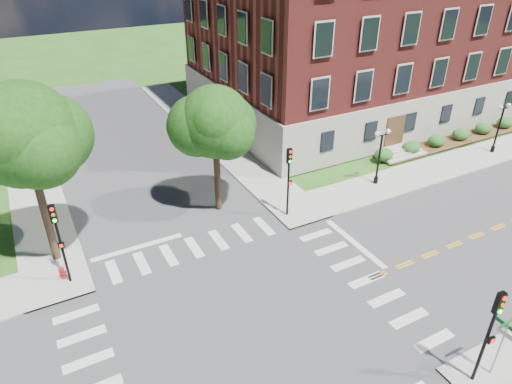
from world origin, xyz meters
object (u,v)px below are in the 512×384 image
twin_lamp_west (380,154)px  twin_lamp_east (499,125)px  traffic_signal_se (491,327)px  fire_hydrant (63,273)px  street_sign_pole (504,336)px  traffic_signal_ne (289,174)px  traffic_signal_nw (58,234)px

twin_lamp_west → twin_lamp_east: size_ratio=1.00×
traffic_signal_se → fire_hydrant: traffic_signal_se is taller
traffic_signal_se → street_sign_pole: bearing=-8.0°
traffic_signal_se → twin_lamp_east: traffic_signal_se is taller
traffic_signal_ne → twin_lamp_west: (8.12, 0.61, -0.66)m
traffic_signal_ne → fire_hydrant: traffic_signal_ne is taller
twin_lamp_west → street_sign_pole: bearing=-114.4°
traffic_signal_se → traffic_signal_ne: same height
traffic_signal_ne → twin_lamp_east: bearing=0.5°
twin_lamp_east → street_sign_pole: size_ratio=1.36×
twin_lamp_west → fire_hydrant: (-22.19, -0.29, -2.06)m
traffic_signal_ne → traffic_signal_se: bearing=-89.3°
traffic_signal_se → twin_lamp_west: bearing=62.5°
traffic_signal_ne → fire_hydrant: (-14.07, 0.32, -2.72)m
traffic_signal_se → twin_lamp_west: (7.93, 15.26, -0.66)m
traffic_signal_ne → twin_lamp_west: size_ratio=1.13×
traffic_signal_se → traffic_signal_ne: size_ratio=1.00×
twin_lamp_west → traffic_signal_ne: bearing=-175.7°
traffic_signal_ne → street_sign_pole: traffic_signal_ne is taller
traffic_signal_se → twin_lamp_west: 17.21m
fire_hydrant → traffic_signal_nw: bearing=-58.4°
traffic_signal_nw → fire_hydrant: 2.77m
traffic_signal_se → street_sign_pole: (0.95, -0.13, -0.88)m
traffic_signal_ne → street_sign_pole: (1.13, -14.78, -0.88)m
traffic_signal_ne → twin_lamp_west: traffic_signal_ne is taller
fire_hydrant → twin_lamp_east: bearing=-0.2°
traffic_signal_nw → fire_hydrant: traffic_signal_nw is taller
street_sign_pole → twin_lamp_west: bearing=65.6°
street_sign_pole → fire_hydrant: bearing=135.2°
twin_lamp_east → street_sign_pole: 24.58m
traffic_signal_nw → twin_lamp_east: 34.43m
street_sign_pole → traffic_signal_se: bearing=172.0°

